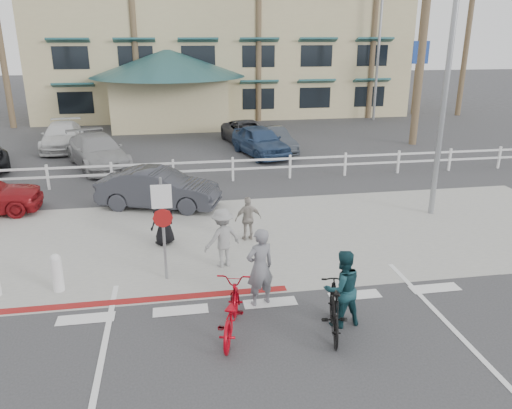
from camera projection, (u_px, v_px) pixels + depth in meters
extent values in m
plane|color=#333335|center=(276.00, 317.00, 10.68)|extent=(140.00, 140.00, 0.00)
cube|color=#333335|center=(299.00, 377.00, 8.81)|extent=(12.00, 16.00, 0.01)
cube|color=gray|center=(245.00, 237.00, 14.87)|extent=(22.00, 7.00, 0.01)
cube|color=#333335|center=(229.00, 196.00, 18.60)|extent=(40.00, 5.00, 0.01)
cube|color=#333335|center=(209.00, 144.00, 27.46)|extent=(50.00, 16.00, 0.01)
cube|color=maroon|center=(136.00, 301.00, 11.32)|extent=(7.00, 0.25, 0.02)
imported|color=#9E030F|center=(231.00, 311.00, 9.95)|extent=(1.14, 2.08, 1.04)
imported|color=slate|center=(260.00, 267.00, 10.92)|extent=(0.77, 0.63, 1.81)
imported|color=black|center=(334.00, 309.00, 9.96)|extent=(0.93, 1.88, 1.09)
imported|color=#13353D|center=(342.00, 288.00, 10.17)|extent=(0.90, 0.75, 1.67)
imported|color=gray|center=(223.00, 238.00, 12.79)|extent=(1.17, 0.95, 1.58)
imported|color=gray|center=(248.00, 219.00, 14.47)|extent=(0.81, 0.40, 1.33)
imported|color=black|center=(163.00, 219.00, 14.16)|extent=(0.89, 0.86, 1.54)
imported|color=#2B2D33|center=(159.00, 189.00, 17.20)|extent=(4.40, 2.68, 1.37)
imported|color=gray|center=(98.00, 151.00, 22.46)|extent=(3.68, 5.36, 1.44)
imported|color=navy|center=(260.00, 141.00, 24.61)|extent=(2.71, 4.56, 1.45)
imported|color=#2C3137|center=(273.00, 140.00, 25.35)|extent=(2.00, 3.95, 1.24)
imported|color=silver|center=(62.00, 136.00, 26.03)|extent=(2.19, 4.74, 1.34)
imported|color=#35353B|center=(248.00, 133.00, 27.13)|extent=(2.72, 4.76, 1.25)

